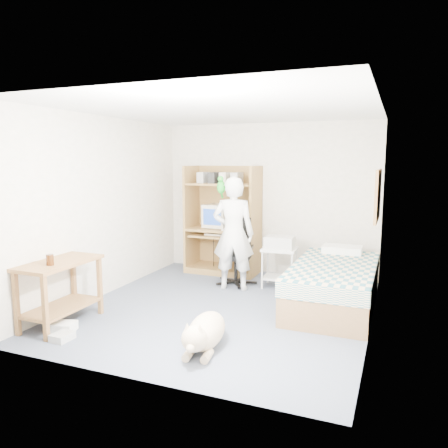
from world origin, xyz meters
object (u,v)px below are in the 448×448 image
object	(u,v)px
computer_hutch	(224,224)
side_desk	(60,283)
dog	(205,332)
bed	(334,285)
printer_cart	(279,261)
person	(233,234)
office_chair	(236,261)

from	to	relation	value
computer_hutch	side_desk	distance (m)	3.08
dog	bed	bearing A→B (deg)	52.32
printer_cart	dog	bearing A→B (deg)	-95.70
computer_hutch	bed	xyz separation A→B (m)	(2.00, -1.12, -0.53)
side_desk	person	bearing A→B (deg)	56.60
person	printer_cart	world-z (taller)	person
bed	person	world-z (taller)	person
bed	side_desk	bearing A→B (deg)	-147.50
side_desk	printer_cart	distance (m)	3.10
person	printer_cart	xyz separation A→B (m)	(0.61, 0.34, -0.43)
dog	printer_cart	bearing A→B (deg)	78.45
office_chair	person	size ratio (longest dim) A/B	0.60
person	office_chair	bearing A→B (deg)	-90.05
computer_hutch	bed	size ratio (longest dim) A/B	0.89
office_chair	dog	bearing A→B (deg)	-88.66
person	printer_cart	distance (m)	0.82
office_chair	computer_hutch	bearing A→B (deg)	116.38
office_chair	printer_cart	bearing A→B (deg)	-8.33
computer_hutch	side_desk	world-z (taller)	computer_hutch
bed	person	xyz separation A→B (m)	(-1.49, 0.24, 0.54)
office_chair	person	distance (m)	0.57
side_desk	printer_cart	world-z (taller)	side_desk
bed	side_desk	size ratio (longest dim) A/B	2.02
dog	printer_cart	world-z (taller)	printer_cart
office_chair	printer_cart	world-z (taller)	office_chair
side_desk	printer_cart	xyz separation A→B (m)	(1.97, 2.40, -0.10)
bed	printer_cart	size ratio (longest dim) A/B	3.37
side_desk	printer_cart	size ratio (longest dim) A/B	1.67
computer_hutch	dog	bearing A→B (deg)	-71.57
person	printer_cart	bearing A→B (deg)	-162.28
computer_hutch	dog	size ratio (longest dim) A/B	1.65
bed	printer_cart	distance (m)	1.06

